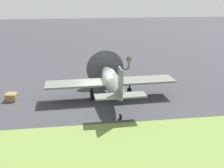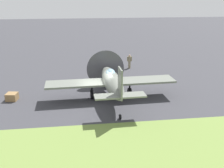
# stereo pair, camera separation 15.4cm
# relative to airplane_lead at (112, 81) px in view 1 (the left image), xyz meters

# --- Properties ---
(ground_plane) EXTENTS (160.00, 160.00, 0.00)m
(ground_plane) POSITION_rel_airplane_lead_xyz_m (-1.27, 0.07, -1.70)
(ground_plane) COLOR #38383D
(airplane_lead) EXTENTS (11.35, 9.01, 4.06)m
(airplane_lead) POSITION_rel_airplane_lead_xyz_m (0.00, 0.00, 0.00)
(airplane_lead) COLOR slate
(airplane_lead) RESTS_ON ground
(ground_crew_chief) EXTENTS (0.63, 0.38, 1.73)m
(ground_crew_chief) POSITION_rel_airplane_lead_xyz_m (3.53, 9.86, -0.79)
(ground_crew_chief) COLOR #847A5B
(ground_crew_chief) RESTS_ON ground
(supply_crate) EXTENTS (1.04, 1.04, 0.64)m
(supply_crate) POSITION_rel_airplane_lead_xyz_m (-8.67, 0.95, -1.38)
(supply_crate) COLOR olive
(supply_crate) RESTS_ON ground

